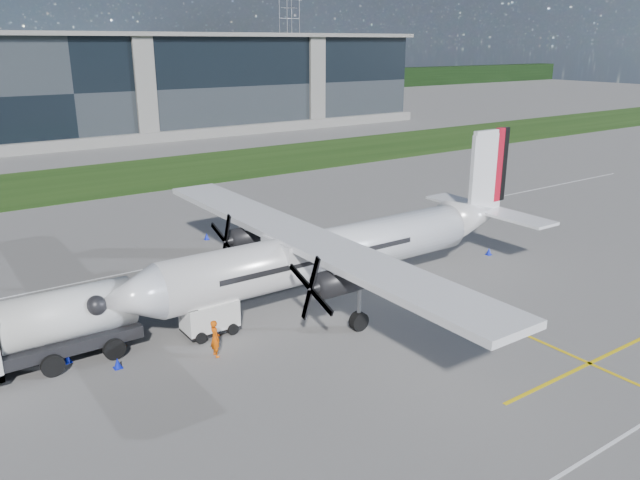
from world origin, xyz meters
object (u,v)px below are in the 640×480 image
(fuel_tanker_truck, at_px, (23,335))
(safety_cone_stbdwing, at_px, (207,236))
(safety_cone_nose_stbd, at_px, (123,336))
(safety_cone_tail, at_px, (489,251))
(pylon_east, at_px, (290,39))
(baggage_tug, at_px, (210,317))
(ground_crew_person, at_px, (215,336))
(turboprop_aircraft, at_px, (340,223))
(safety_cone_nose_port, at_px, (118,363))
(safety_cone_fwd, at_px, (67,357))

(fuel_tanker_truck, distance_m, safety_cone_stbdwing, 20.13)
(safety_cone_nose_stbd, distance_m, safety_cone_tail, 25.33)
(pylon_east, xyz_separation_m, baggage_tug, (-95.05, -143.05, -14.13))
(ground_crew_person, xyz_separation_m, safety_cone_nose_stbd, (-3.12, 4.07, -0.80))
(turboprop_aircraft, bearing_deg, safety_cone_nose_port, -174.49)
(baggage_tug, bearing_deg, safety_cone_nose_port, -170.16)
(safety_cone_nose_port, bearing_deg, safety_cone_fwd, 133.06)
(pylon_east, height_order, ground_crew_person, pylon_east)
(turboprop_aircraft, xyz_separation_m, fuel_tanker_truck, (-16.92, 0.95, -2.67))
(safety_cone_nose_port, xyz_separation_m, safety_cone_stbdwing, (11.67, 15.57, 0.00))
(safety_cone_fwd, distance_m, safety_cone_tail, 28.11)
(safety_cone_fwd, relative_size, safety_cone_tail, 1.00)
(baggage_tug, relative_size, safety_cone_stbdwing, 5.81)
(fuel_tanker_truck, relative_size, ground_crew_person, 4.33)
(safety_cone_stbdwing, relative_size, safety_cone_tail, 1.00)
(ground_crew_person, bearing_deg, safety_cone_fwd, 62.82)
(safety_cone_nose_port, distance_m, safety_cone_tail, 26.37)
(fuel_tanker_truck, bearing_deg, safety_cone_tail, -2.40)
(turboprop_aircraft, bearing_deg, safety_cone_stbdwing, 97.56)
(pylon_east, xyz_separation_m, safety_cone_stbdwing, (-88.41, -128.36, -14.75))
(turboprop_aircraft, bearing_deg, pylon_east, 58.76)
(safety_cone_fwd, height_order, safety_cone_nose_port, same)
(pylon_east, bearing_deg, safety_cone_stbdwing, -124.56)
(safety_cone_nose_stbd, bearing_deg, baggage_tug, -23.07)
(pylon_east, xyz_separation_m, fuel_tanker_truck, (-103.44, -141.66, -13.29))
(pylon_east, distance_m, baggage_tug, 172.33)
(pylon_east, bearing_deg, fuel_tanker_truck, -126.14)
(safety_cone_nose_stbd, bearing_deg, ground_crew_person, -52.48)
(pylon_east, bearing_deg, safety_cone_tail, -117.29)
(safety_cone_fwd, bearing_deg, safety_cone_nose_stbd, 13.66)
(safety_cone_fwd, height_order, safety_cone_stbdwing, same)
(safety_cone_nose_stbd, distance_m, safety_cone_nose_port, 2.77)
(turboprop_aircraft, distance_m, safety_cone_stbdwing, 14.97)
(turboprop_aircraft, relative_size, baggage_tug, 10.05)
(baggage_tug, xyz_separation_m, safety_cone_stbdwing, (6.64, 14.70, -0.62))
(safety_cone_fwd, distance_m, safety_cone_nose_port, 2.56)
(safety_cone_tail, bearing_deg, pylon_east, 62.71)
(baggage_tug, distance_m, safety_cone_nose_stbd, 4.35)
(safety_cone_stbdwing, height_order, safety_cone_tail, same)
(baggage_tug, relative_size, safety_cone_tail, 5.81)
(baggage_tug, xyz_separation_m, ground_crew_person, (-0.84, -2.38, 0.18))
(safety_cone_stbdwing, bearing_deg, turboprop_aircraft, -82.44)
(baggage_tug, relative_size, ground_crew_person, 1.38)
(pylon_east, distance_m, ground_crew_person, 174.76)
(ground_crew_person, height_order, safety_cone_stbdwing, ground_crew_person)
(pylon_east, bearing_deg, safety_cone_fwd, -125.64)
(ground_crew_person, bearing_deg, safety_cone_stbdwing, -21.20)
(fuel_tanker_truck, bearing_deg, safety_cone_fwd, -13.56)
(safety_cone_nose_stbd, bearing_deg, safety_cone_tail, -3.49)
(ground_crew_person, xyz_separation_m, safety_cone_stbdwing, (7.48, 17.08, -0.80))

